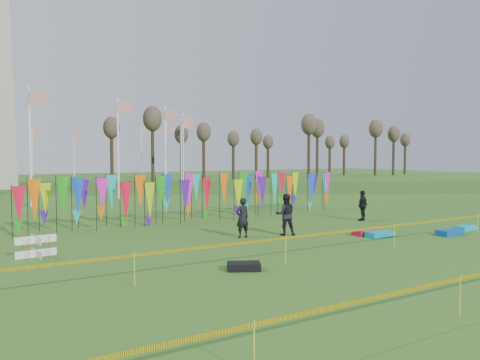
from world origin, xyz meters
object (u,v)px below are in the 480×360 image
box_kite (36,246)px  kite_bag_turquoise (380,234)px  kite_bag_teal (465,228)px  kite_bag_blue (450,233)px  kite_bag_red (367,232)px  kite_bag_black (244,266)px  person_right (363,205)px  person_left (242,218)px  person_mid (285,215)px

box_kite → kite_bag_turquoise: box_kite is taller
box_kite → kite_bag_teal: (17.65, -4.05, -0.26)m
kite_bag_blue → kite_bag_red: size_ratio=0.90×
box_kite → kite_bag_black: (5.05, -5.09, -0.26)m
person_right → kite_bag_red: size_ratio=1.24×
person_left → kite_bag_blue: bearing=151.8°
person_mid → kite_bag_turquoise: 4.04m
kite_bag_blue → person_left: bearing=152.2°
person_mid → kite_bag_blue: size_ratio=1.55×
kite_bag_teal → person_right: bearing=108.8°
person_right → kite_bag_black: size_ratio=1.62×
kite_bag_turquoise → kite_bag_blue: size_ratio=1.03×
person_left → person_right: 8.16m
box_kite → person_mid: 9.87m
person_left → kite_bag_teal: (9.72, -3.71, -0.72)m
person_mid → kite_bag_turquoise: person_mid is taller
box_kite → person_mid: bearing=-4.7°
kite_bag_red → kite_bag_black: (-7.84, -2.50, -0.00)m
box_kite → kite_bag_red: (12.89, -2.59, -0.26)m
kite_bag_teal → person_mid: bearing=157.4°
kite_bag_blue → kite_bag_teal: 1.87m
person_left → kite_bag_red: bearing=155.3°
box_kite → person_left: bearing=-2.5°
kite_bag_black → kite_bag_blue: bearing=3.1°
person_left → kite_bag_turquoise: bearing=149.7°
person_left → person_mid: person_mid is taller
box_kite → person_mid: person_mid is taller
kite_bag_black → kite_bag_turquoise: bearing=13.3°
person_right → kite_bag_red: bearing=26.4°
person_left → kite_bag_teal: size_ratio=1.44×
person_left → kite_bag_red: (4.96, -2.24, -0.72)m
kite_bag_turquoise → kite_bag_black: size_ratio=1.21×
kite_bag_turquoise → kite_bag_teal: kite_bag_turquoise is taller
person_mid → kite_bag_turquoise: bearing=170.4°
kite_bag_red → kite_bag_turquoise: bearing=-84.8°
kite_bag_turquoise → kite_bag_red: 0.64m
person_right → kite_bag_black: 12.43m
person_left → kite_bag_turquoise: (5.02, -2.88, -0.72)m
person_mid → person_right: bearing=-138.0°
person_left → kite_bag_blue: (7.90, -4.17, -0.71)m
kite_bag_blue → kite_bag_turquoise: bearing=156.0°
kite_bag_turquoise → kite_bag_teal: size_ratio=1.02×
kite_bag_red → person_mid: bearing=149.8°
person_mid → person_left: bearing=14.6°
person_right → kite_bag_turquoise: 5.04m
person_left → kite_bag_black: size_ratio=1.69×
kite_bag_black → person_left: bearing=58.8°
box_kite → person_left: size_ratio=0.45×
kite_bag_teal → kite_bag_red: bearing=162.9°
box_kite → kite_bag_black: 7.18m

